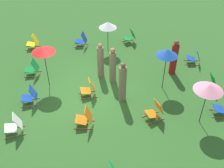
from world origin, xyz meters
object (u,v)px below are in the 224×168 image
(deckchair_13, at_px, (85,118))
(umbrella_3, at_px, (167,53))
(deckchair_8, at_px, (130,37))
(deckchair_12, at_px, (224,107))
(person_2, at_px, (101,61))
(umbrella_0, at_px, (43,50))
(umbrella_2, at_px, (209,87))
(deckchair_1, at_px, (89,88))
(person_0, at_px, (113,66))
(deckchair_4, at_px, (15,125))
(person_1, at_px, (174,58))
(person_3, at_px, (123,83))
(umbrella_1, at_px, (108,25))
(deckchair_5, at_px, (155,111))
(deckchair_2, at_px, (209,83))
(deckchair_7, at_px, (82,40))
(deckchair_11, at_px, (30,96))
(deckchair_9, at_px, (33,68))
(deckchair_3, at_px, (33,43))
(deckchair_0, at_px, (194,57))

(deckchair_13, height_order, umbrella_3, umbrella_3)
(deckchair_8, relative_size, deckchair_12, 1.00)
(deckchair_12, xyz_separation_m, person_2, (-3.28, -4.59, 0.46))
(umbrella_0, height_order, umbrella_2, umbrella_0)
(deckchair_1, bearing_deg, person_0, 122.41)
(deckchair_4, distance_m, person_1, 7.63)
(person_0, distance_m, person_3, 1.41)
(person_2, bearing_deg, umbrella_1, 145.69)
(deckchair_5, height_order, deckchair_13, same)
(deckchair_2, height_order, deckchair_7, same)
(deckchair_1, xyz_separation_m, person_3, (0.48, 1.39, 0.52))
(deckchair_11, bearing_deg, deckchair_5, 70.24)
(deckchair_9, distance_m, person_3, 4.67)
(deckchair_1, distance_m, deckchair_4, 3.39)
(deckchair_8, bearing_deg, umbrella_2, 1.83)
(deckchair_4, xyz_separation_m, person_0, (-2.70, 4.04, 0.47))
(deckchair_4, relative_size, person_1, 0.47)
(deckchair_5, bearing_deg, person_1, 133.50)
(deckchair_3, height_order, deckchair_12, same)
(deckchair_2, xyz_separation_m, umbrella_1, (-3.99, -4.06, 1.16))
(deckchair_8, relative_size, deckchair_13, 1.01)
(deckchair_12, relative_size, umbrella_2, 0.45)
(deckchair_12, bearing_deg, deckchair_5, -82.27)
(umbrella_0, bearing_deg, umbrella_1, 131.23)
(deckchair_7, height_order, person_1, person_1)
(deckchair_4, xyz_separation_m, deckchair_5, (-0.06, 5.36, 0.00))
(deckchair_7, distance_m, umbrella_1, 1.94)
(umbrella_3, distance_m, person_2, 3.15)
(deckchair_11, distance_m, deckchair_12, 7.91)
(deckchair_3, bearing_deg, person_0, 53.35)
(deckchair_7, distance_m, umbrella_3, 5.70)
(deckchair_5, xyz_separation_m, umbrella_2, (0.45, 1.70, 1.36))
(deckchair_1, relative_size, umbrella_1, 0.49)
(deckchair_9, distance_m, umbrella_3, 6.37)
(umbrella_2, bearing_deg, deckchair_0, 162.05)
(deckchair_5, distance_m, deckchair_7, 6.66)
(deckchair_2, distance_m, deckchair_11, 7.81)
(deckchair_3, bearing_deg, deckchair_9, 10.22)
(deckchair_5, height_order, umbrella_0, umbrella_0)
(deckchair_11, height_order, umbrella_2, umbrella_2)
(umbrella_0, height_order, person_1, umbrella_0)
(deckchair_8, relative_size, deckchair_11, 1.01)
(deckchair_12, xyz_separation_m, umbrella_2, (0.30, -1.06, 1.36))
(deckchair_7, distance_m, umbrella_2, 7.98)
(deckchair_0, height_order, person_3, person_3)
(deckchair_0, distance_m, deckchair_11, 8.23)
(deckchair_4, height_order, deckchair_5, same)
(deckchair_7, relative_size, person_2, 0.49)
(umbrella_2, relative_size, person_3, 0.99)
(deckchair_1, bearing_deg, deckchair_3, -153.29)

